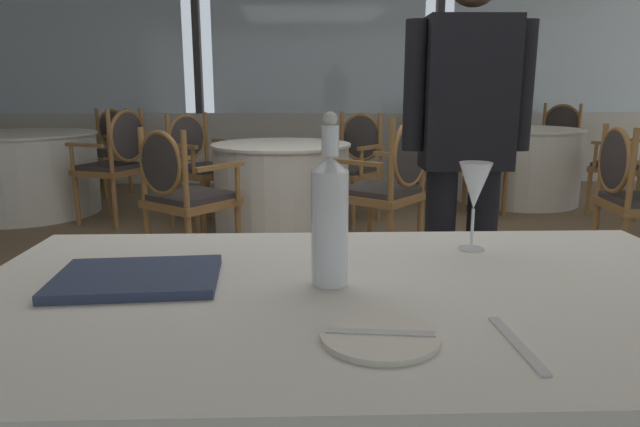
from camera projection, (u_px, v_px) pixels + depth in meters
ground_plane at (343, 315)px, 2.90m from camera, size 14.63×14.63×0.00m
window_wall_far at (319, 94)px, 6.78m from camera, size 9.22×0.14×2.68m
side_plate at (380, 336)px, 0.91m from camera, size 0.19×0.19×0.01m
butter_knife at (380, 333)px, 0.90m from camera, size 0.18×0.04×0.00m
dinner_fork at (517, 344)px, 0.88m from camera, size 0.03×0.20×0.00m
water_bottle at (330, 217)px, 1.13m from camera, size 0.08×0.08×0.35m
wine_glass at (475, 188)px, 1.37m from camera, size 0.08×0.08×0.22m
menu_book at (138, 278)px, 1.17m from camera, size 0.35×0.26×0.02m
background_table_0 at (282, 194)px, 4.19m from camera, size 1.03×1.03×0.75m
dining_chair_0_0 at (353, 158)px, 4.88m from camera, size 0.66×0.65×0.94m
dining_chair_0_1 at (198, 159)px, 4.71m from camera, size 0.65×0.66×0.94m
dining_chair_0_2 at (181, 188)px, 3.44m from camera, size 0.66×0.65×0.91m
dining_chair_0_3 at (392, 179)px, 3.59m from camera, size 0.65×0.66×0.97m
dining_chair_1_3 at (633, 188)px, 3.50m from camera, size 0.51×0.57×0.92m
background_table_2 at (24, 174)px, 5.18m from camera, size 1.32×1.32×0.75m
dining_chair_2_0 at (117, 157)px, 4.75m from camera, size 0.60×0.64×0.98m
dining_chair_2_1 at (106, 145)px, 6.13m from camera, size 0.64×0.60×0.93m
background_table_3 at (518, 165)px, 5.75m from camera, size 1.23×1.23×0.75m
dining_chair_3_0 at (472, 157)px, 4.95m from camera, size 0.66×0.66×0.93m
dining_chair_3_1 at (634, 154)px, 5.02m from camera, size 0.66×0.66×0.98m
dining_chair_3_2 at (557, 139)px, 6.47m from camera, size 0.66×0.66×0.98m
dining_chair_3_3 at (430, 140)px, 6.39m from camera, size 0.66×0.66×0.98m
diner_person_0 at (466, 136)px, 2.33m from camera, size 0.53×0.21×1.67m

